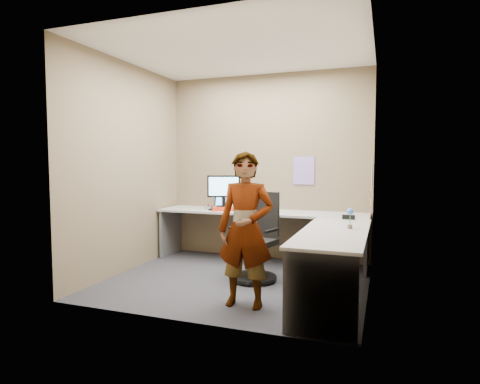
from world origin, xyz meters
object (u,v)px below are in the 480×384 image
at_px(desk, 280,229).
at_px(office_chair, 256,245).
at_px(person, 246,230).
at_px(monitor, 224,188).

distance_m(desk, office_chair, 0.37).
relative_size(desk, office_chair, 2.87).
height_order(desk, office_chair, office_chair).
bearing_deg(desk, office_chair, -134.95).
xyz_separation_m(office_chair, person, (0.17, -0.89, 0.34)).
bearing_deg(monitor, office_chair, -62.38).
relative_size(desk, person, 1.96).
bearing_deg(office_chair, person, -65.66).
relative_size(monitor, person, 0.30).
height_order(monitor, office_chair, monitor).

